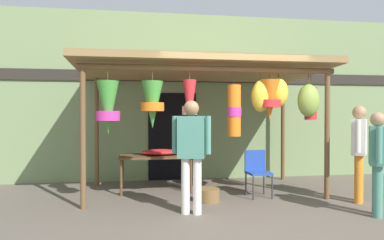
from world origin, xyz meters
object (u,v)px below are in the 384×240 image
Objects in this scene: vendor_in_orange at (378,155)px; customer_foreground at (359,145)px; flower_heap_on_table at (161,152)px; folding_chair at (257,169)px; wicker_basket_by_table at (208,195)px; shopper_by_bananas at (191,147)px; display_table at (156,158)px.

vendor_in_orange is 0.93× the size of customer_foreground.
folding_chair reaches higher than flower_heap_on_table.
vendor_in_orange reaches higher than flower_heap_on_table.
wicker_basket_by_table is 0.23× the size of shopper_by_bananas.
folding_chair is at bearing 34.71° from shopper_by_bananas.
flower_heap_on_table is at bearing 143.69° from vendor_in_orange.
shopper_by_bananas reaches higher than flower_heap_on_table.
shopper_by_bananas reaches higher than vendor_in_orange.
display_table is at bearing 130.57° from wicker_basket_by_table.
wicker_basket_by_table is 2.73m from vendor_in_orange.
flower_heap_on_table is 0.49× the size of vendor_in_orange.
folding_chair is at bearing 131.80° from vendor_in_orange.
customer_foreground is (3.29, -1.44, 0.21)m from flower_heap_on_table.
vendor_in_orange is (3.16, -2.23, 0.26)m from display_table.
customer_foreground is at bearing 72.71° from vendor_in_orange.
folding_chair reaches higher than display_table.
customer_foreground reaches higher than display_table.
customer_foreground is (2.55, -0.44, 0.86)m from wicker_basket_by_table.
shopper_by_bananas is (-2.95, -0.26, 0.04)m from customer_foreground.
folding_chair reaches higher than wicker_basket_by_table.
vendor_in_orange is at bearing -11.17° from shopper_by_bananas.
vendor_in_orange is at bearing -107.29° from customer_foreground.
display_table is 3.55× the size of wicker_basket_by_table.
folding_chair is (1.71, -0.75, -0.26)m from flower_heap_on_table.
customer_foreground is 0.96× the size of shopper_by_bananas.
customer_foreground is (1.58, -0.69, 0.47)m from folding_chair.
display_table is at bearing 144.78° from vendor_in_orange.
wicker_basket_by_table is 2.73m from customer_foreground.
wicker_basket_by_table is (0.74, -1.01, -0.65)m from flower_heap_on_table.
vendor_in_orange is at bearing -28.14° from wicker_basket_by_table.
display_table is 3.87m from vendor_in_orange.
vendor_in_orange reaches higher than folding_chair.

